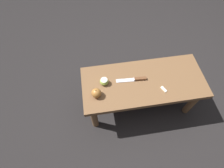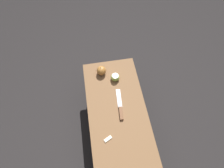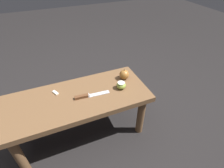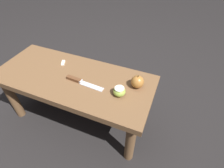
% 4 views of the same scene
% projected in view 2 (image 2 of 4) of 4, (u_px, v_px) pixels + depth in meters
% --- Properties ---
extents(ground_plane, '(8.00, 8.00, 0.00)m').
position_uv_depth(ground_plane, '(117.00, 131.00, 1.61)').
color(ground_plane, black).
extents(wooden_bench, '(1.00, 0.43, 0.41)m').
position_uv_depth(wooden_bench, '(118.00, 120.00, 1.31)').
color(wooden_bench, brown).
rests_on(wooden_bench, ground_plane).
extents(knife, '(0.25, 0.04, 0.02)m').
position_uv_depth(knife, '(120.00, 109.00, 1.27)').
color(knife, silver).
rests_on(knife, wooden_bench).
extents(apple_whole, '(0.08, 0.08, 0.08)m').
position_uv_depth(apple_whole, '(101.00, 71.00, 1.39)').
color(apple_whole, '#B27233').
rests_on(apple_whole, wooden_bench).
extents(apple_cut, '(0.07, 0.07, 0.05)m').
position_uv_depth(apple_cut, '(115.00, 77.00, 1.38)').
color(apple_cut, '#9EB747').
rests_on(apple_cut, wooden_bench).
extents(apple_slice_near_knife, '(0.04, 0.06, 0.01)m').
position_uv_depth(apple_slice_near_knife, '(108.00, 139.00, 1.17)').
color(apple_slice_near_knife, white).
rests_on(apple_slice_near_knife, wooden_bench).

